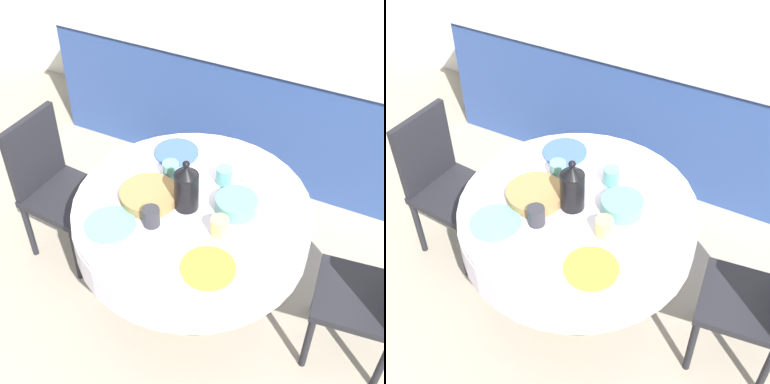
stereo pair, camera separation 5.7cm
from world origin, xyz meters
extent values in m
plane|color=#9E937F|center=(0.00, 0.00, 0.00)|extent=(12.00, 12.00, 0.00)
cube|color=#2D4784|center=(0.00, 1.42, 0.43)|extent=(3.20, 0.60, 0.86)
cube|color=beige|center=(0.00, 1.42, 0.88)|extent=(3.24, 0.64, 0.04)
cylinder|color=brown|center=(0.00, 0.00, 0.02)|extent=(0.44, 0.44, 0.04)
cylinder|color=brown|center=(0.00, 0.00, 0.30)|extent=(0.11, 0.11, 0.51)
cylinder|color=silver|center=(0.00, 0.00, 0.64)|extent=(1.14, 1.14, 0.18)
cylinder|color=silver|center=(0.00, 0.00, 0.75)|extent=(1.13, 1.13, 0.03)
cube|color=black|center=(0.83, 0.10, 0.42)|extent=(0.45, 0.45, 0.04)
cylinder|color=black|center=(0.67, -0.10, 0.20)|extent=(0.04, 0.04, 0.40)
cylinder|color=black|center=(0.63, 0.25, 0.20)|extent=(0.04, 0.04, 0.40)
cylinder|color=black|center=(1.02, -0.05, 0.20)|extent=(0.04, 0.04, 0.40)
cube|color=black|center=(-0.83, 0.07, 0.42)|extent=(0.43, 0.43, 0.04)
cube|color=black|center=(-1.01, 0.08, 0.66)|extent=(0.07, 0.38, 0.45)
cylinder|color=black|center=(-0.64, 0.23, 0.20)|extent=(0.04, 0.04, 0.40)
cylinder|color=black|center=(-0.67, -0.12, 0.20)|extent=(0.04, 0.04, 0.40)
cylinder|color=black|center=(-0.99, 0.26, 0.20)|extent=(0.04, 0.04, 0.40)
cylinder|color=black|center=(-1.02, -0.10, 0.20)|extent=(0.04, 0.04, 0.40)
cylinder|color=#60BCB7|center=(-0.27, -0.28, 0.77)|extent=(0.23, 0.23, 0.01)
cylinder|color=#28282D|center=(-0.11, -0.19, 0.81)|extent=(0.08, 0.08, 0.09)
cylinder|color=yellow|center=(0.23, -0.32, 0.77)|extent=(0.23, 0.23, 0.01)
cylinder|color=#DBB766|center=(0.19, -0.11, 0.81)|extent=(0.08, 0.08, 0.09)
cylinder|color=#3856AD|center=(-0.24, 0.31, 0.77)|extent=(0.23, 0.23, 0.01)
cylinder|color=#5BA39E|center=(-0.18, 0.13, 0.81)|extent=(0.08, 0.08, 0.09)
cylinder|color=white|center=(0.26, 0.30, 0.77)|extent=(0.23, 0.23, 0.01)
cylinder|color=#5BA39E|center=(0.07, 0.21, 0.81)|extent=(0.08, 0.08, 0.09)
cylinder|color=black|center=(-0.02, -0.02, 0.86)|extent=(0.11, 0.11, 0.19)
cone|color=black|center=(-0.02, -0.02, 0.98)|extent=(0.10, 0.10, 0.04)
sphere|color=black|center=(-0.02, -0.02, 1.02)|extent=(0.03, 0.03, 0.03)
cylinder|color=olive|center=(-0.20, -0.06, 0.79)|extent=(0.27, 0.27, 0.05)
cylinder|color=#569993|center=(0.20, 0.06, 0.80)|extent=(0.20, 0.20, 0.07)
camera|label=1|loc=(0.79, -1.62, 2.50)|focal=50.00mm
camera|label=2|loc=(0.84, -1.59, 2.50)|focal=50.00mm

